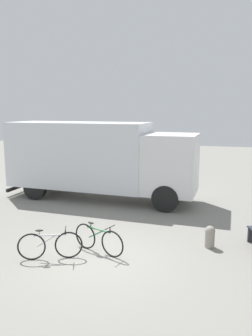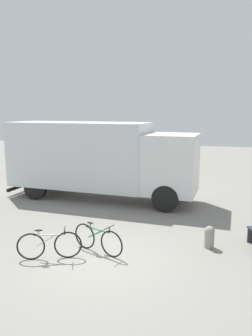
# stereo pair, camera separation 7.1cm
# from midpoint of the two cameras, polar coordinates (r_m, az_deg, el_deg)

# --- Properties ---
(ground_plane) EXTENTS (60.00, 60.00, 0.00)m
(ground_plane) POSITION_cam_midpoint_polar(r_m,az_deg,el_deg) (9.29, -4.80, -15.57)
(ground_plane) COLOR gray
(delivery_truck) EXTENTS (8.74, 2.87, 3.47)m
(delivery_truck) POSITION_cam_midpoint_polar(r_m,az_deg,el_deg) (14.83, -5.08, 1.92)
(delivery_truck) COLOR silver
(delivery_truck) RESTS_ON ground
(bicycle_near) EXTENTS (1.65, 0.70, 0.86)m
(bicycle_near) POSITION_cam_midpoint_polar(r_m,az_deg,el_deg) (9.35, -13.30, -12.94)
(bicycle_near) COLOR black
(bicycle_near) RESTS_ON ground
(bicycle_middle) EXTENTS (1.66, 0.69, 0.86)m
(bicycle_middle) POSITION_cam_midpoint_polar(r_m,az_deg,el_deg) (9.54, -5.06, -12.25)
(bicycle_middle) COLOR black
(bicycle_middle) RESTS_ON ground
(bollard_near_bench) EXTENTS (0.30, 0.30, 0.66)m
(bollard_near_bench) POSITION_cam_midpoint_polar(r_m,az_deg,el_deg) (10.15, 14.20, -11.38)
(bollard_near_bench) COLOR gray
(bollard_near_bench) RESTS_ON ground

